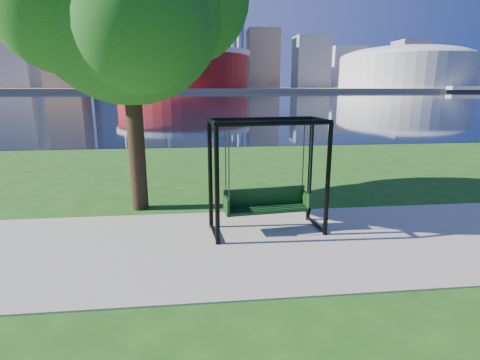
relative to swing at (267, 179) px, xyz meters
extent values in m
plane|color=#1E5114|center=(-0.34, -0.18, -1.18)|extent=(900.00, 900.00, 0.00)
cube|color=#9E937F|center=(-0.34, -0.68, -1.17)|extent=(120.00, 4.00, 0.03)
cube|color=black|center=(-0.34, 101.82, -1.17)|extent=(900.00, 180.00, 0.02)
cube|color=#937F60|center=(-0.34, 305.82, -0.18)|extent=(900.00, 228.00, 2.00)
cylinder|color=maroon|center=(-10.34, 234.82, 11.82)|extent=(80.00, 80.00, 22.00)
cylinder|color=silver|center=(-10.34, 234.82, 21.32)|extent=(83.00, 83.00, 3.00)
cylinder|color=silver|center=(22.57, 253.82, 16.82)|extent=(2.00, 2.00, 32.00)
cylinder|color=silver|center=(-43.25, 253.82, 16.82)|extent=(2.00, 2.00, 32.00)
cylinder|color=silver|center=(-43.25, 215.82, 16.82)|extent=(2.00, 2.00, 32.00)
cylinder|color=silver|center=(22.57, 215.82, 16.82)|extent=(2.00, 2.00, 32.00)
cylinder|color=beige|center=(134.66, 234.82, 10.82)|extent=(84.00, 84.00, 20.00)
ellipsoid|color=beige|center=(134.66, 234.82, 19.82)|extent=(84.00, 84.00, 15.12)
cube|color=gray|center=(-140.34, 309.82, 31.82)|extent=(28.00, 28.00, 62.00)
cube|color=#998466|center=(-100.34, 299.82, 44.82)|extent=(26.00, 26.00, 88.00)
cube|color=slate|center=(-70.34, 324.82, 48.32)|extent=(30.00, 24.00, 95.00)
cube|color=gray|center=(-40.34, 304.82, 36.82)|extent=(24.00, 24.00, 72.00)
cube|color=silver|center=(-10.34, 334.82, 40.82)|extent=(32.00, 28.00, 80.00)
cube|color=slate|center=(24.66, 309.82, 29.82)|extent=(22.00, 22.00, 58.00)
cube|color=#998466|center=(54.66, 324.82, 24.82)|extent=(26.00, 26.00, 48.00)
cube|color=gray|center=(94.66, 314.82, 21.82)|extent=(28.00, 24.00, 42.00)
cube|color=silver|center=(134.66, 339.82, 18.82)|extent=(30.00, 26.00, 36.00)
cube|color=gray|center=(184.66, 319.82, 20.82)|extent=(24.00, 24.00, 40.00)
cube|color=#998466|center=(224.66, 334.82, 16.82)|extent=(26.00, 26.00, 32.00)
cylinder|color=black|center=(-1.09, -0.61, 0.02)|extent=(0.10, 0.10, 2.40)
cylinder|color=black|center=(1.19, -0.38, 0.02)|extent=(0.10, 0.10, 2.40)
cylinder|color=black|center=(-1.19, 0.32, 0.02)|extent=(0.10, 0.10, 2.40)
cylinder|color=black|center=(1.09, 0.56, 0.02)|extent=(0.10, 0.10, 2.40)
cylinder|color=black|center=(0.05, -0.50, 1.22)|extent=(2.29, 0.33, 0.09)
cylinder|color=black|center=(-0.05, 0.44, 1.22)|extent=(2.29, 0.33, 0.09)
cylinder|color=black|center=(-1.14, -0.15, 1.22)|extent=(0.19, 0.94, 0.09)
cylinder|color=black|center=(-1.14, -0.15, -1.10)|extent=(0.17, 0.94, 0.08)
cylinder|color=black|center=(1.14, 0.09, 1.22)|extent=(0.19, 0.94, 0.09)
cylinder|color=black|center=(1.14, 0.09, -1.10)|extent=(0.17, 0.94, 0.08)
cube|color=black|center=(0.00, -0.03, -0.66)|extent=(1.86, 0.66, 0.06)
cube|color=black|center=(-0.02, 0.17, -0.43)|extent=(1.82, 0.24, 0.40)
cube|color=black|center=(-0.87, -0.12, -0.51)|extent=(0.10, 0.47, 0.35)
cube|color=black|center=(0.88, 0.06, -0.51)|extent=(0.10, 0.47, 0.35)
cylinder|color=#38383D|center=(-0.83, -0.31, 0.41)|extent=(0.03, 0.03, 1.51)
cylinder|color=#38383D|center=(0.88, -0.13, 0.41)|extent=(0.03, 0.03, 1.51)
cylinder|color=#38383D|center=(-0.87, 0.07, 0.41)|extent=(0.03, 0.03, 1.51)
cylinder|color=#38383D|center=(0.84, 0.25, 0.41)|extent=(0.03, 0.03, 1.51)
cylinder|color=black|center=(-2.97, 1.95, 0.88)|extent=(0.41, 0.41, 4.13)
sphere|color=#1E5619|center=(-2.97, 1.95, 3.69)|extent=(4.50, 4.50, 4.50)
sphere|color=#1E5619|center=(-2.59, 0.91, 3.23)|extent=(3.00, 3.00, 3.00)
cube|color=black|center=(148.20, 186.38, -0.49)|extent=(34.35, 13.78, 1.34)
cube|color=#B7B6B3|center=(148.20, 186.38, 1.18)|extent=(27.50, 11.13, 2.00)
camera|label=1|loc=(-1.41, -7.55, 1.90)|focal=28.00mm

